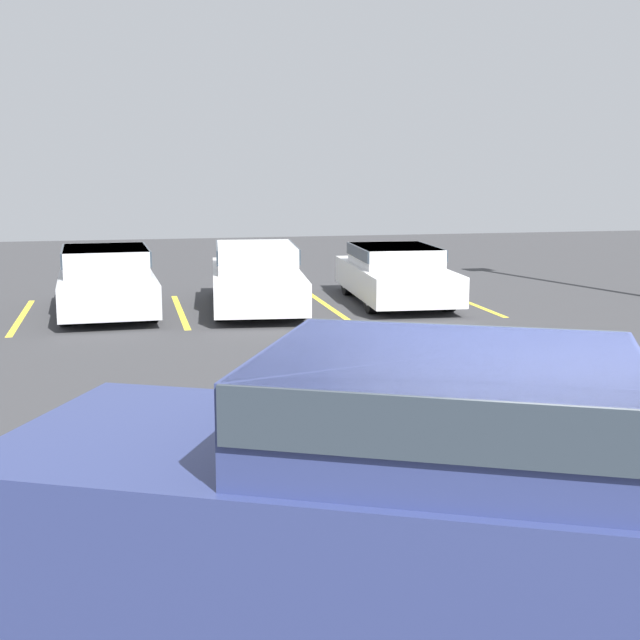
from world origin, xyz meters
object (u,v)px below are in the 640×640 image
parked_sedan_a (106,278)px  parked_sedan_c (395,272)px  parked_sedan_b (256,274)px  pickup_truck (502,507)px

parked_sedan_a → parked_sedan_c: parked_sedan_a is taller
parked_sedan_a → parked_sedan_b: (2.94, -0.05, 0.01)m
parked_sedan_a → parked_sedan_c: bearing=88.2°
pickup_truck → parked_sedan_c: bearing=101.2°
parked_sedan_b → pickup_truck: bearing=3.4°
pickup_truck → parked_sedan_c: (3.45, 13.16, -0.28)m
parked_sedan_b → parked_sedan_c: (2.95, 0.08, -0.05)m
parked_sedan_a → parked_sedan_c: (5.89, 0.04, -0.04)m
pickup_truck → parked_sedan_a: bearing=126.4°
parked_sedan_a → parked_sedan_c: size_ratio=0.97×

